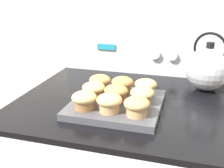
% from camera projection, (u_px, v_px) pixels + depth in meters
% --- Properties ---
extents(wall_back, '(8.00, 0.05, 2.40)m').
position_uv_depth(wall_back, '(147.00, 3.00, 1.22)').
color(wall_back, silver).
rests_on(wall_back, ground_plane).
extents(control_panel, '(0.72, 0.07, 0.20)m').
position_uv_depth(control_panel, '(144.00, 51.00, 1.23)').
color(control_panel, white).
rests_on(control_panel, stove_range).
extents(muffin_pan, '(0.28, 0.28, 0.02)m').
position_uv_depth(muffin_pan, '(117.00, 104.00, 0.91)').
color(muffin_pan, '#4C4C51').
rests_on(muffin_pan, stove_range).
extents(muffin_r0_c0, '(0.08, 0.08, 0.06)m').
position_uv_depth(muffin_r0_c0, '(84.00, 100.00, 0.84)').
color(muffin_r0_c0, olive).
rests_on(muffin_r0_c0, muffin_pan).
extents(muffin_r0_c1, '(0.08, 0.08, 0.06)m').
position_uv_depth(muffin_r0_c1, '(109.00, 102.00, 0.82)').
color(muffin_r0_c1, tan).
rests_on(muffin_r0_c1, muffin_pan).
extents(muffin_r0_c2, '(0.08, 0.08, 0.06)m').
position_uv_depth(muffin_r0_c2, '(137.00, 106.00, 0.80)').
color(muffin_r0_c2, tan).
rests_on(muffin_r0_c2, muffin_pan).
extents(muffin_r1_c0, '(0.08, 0.08, 0.06)m').
position_uv_depth(muffin_r1_c0, '(94.00, 90.00, 0.92)').
color(muffin_r1_c0, tan).
rests_on(muffin_r1_c0, muffin_pan).
extents(muffin_r1_c1, '(0.08, 0.08, 0.06)m').
position_uv_depth(muffin_r1_c1, '(116.00, 93.00, 0.89)').
color(muffin_r1_c1, olive).
rests_on(muffin_r1_c1, muffin_pan).
extents(muffin_r1_c2, '(0.08, 0.08, 0.06)m').
position_uv_depth(muffin_r1_c2, '(142.00, 95.00, 0.87)').
color(muffin_r1_c2, '#A37A4C').
rests_on(muffin_r1_c2, muffin_pan).
extents(muffin_r2_c0, '(0.08, 0.08, 0.06)m').
position_uv_depth(muffin_r2_c0, '(100.00, 82.00, 0.99)').
color(muffin_r2_c0, tan).
rests_on(muffin_r2_c0, muffin_pan).
extents(muffin_r2_c1, '(0.08, 0.08, 0.06)m').
position_uv_depth(muffin_r2_c1, '(122.00, 84.00, 0.97)').
color(muffin_r2_c1, olive).
rests_on(muffin_r2_c1, muffin_pan).
extents(muffin_r2_c2, '(0.08, 0.08, 0.06)m').
position_uv_depth(muffin_r2_c2, '(146.00, 86.00, 0.95)').
color(muffin_r2_c2, tan).
rests_on(muffin_r2_c2, muffin_pan).
extents(tea_kettle, '(0.19, 0.16, 0.22)m').
position_uv_depth(tea_kettle, '(208.00, 68.00, 1.04)').
color(tea_kettle, silver).
rests_on(tea_kettle, stove_range).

